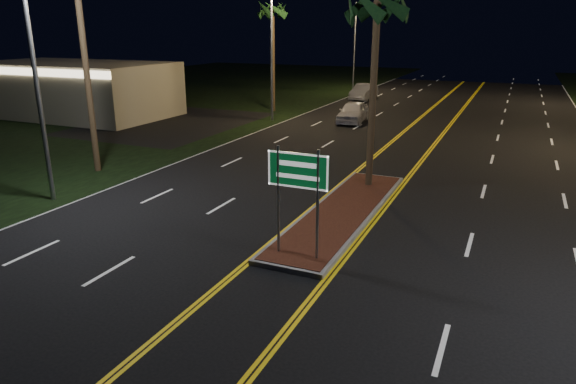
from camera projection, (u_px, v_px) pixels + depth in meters
The scene contains 12 objects.
ground at pixel (253, 304), 12.56m from camera, with size 120.00×120.00×0.00m, color black.
grass_left at pixel (86, 104), 45.93m from camera, with size 40.00×110.00×0.01m, color black.
median_island at pixel (342, 212), 18.63m from camera, with size 2.25×10.25×0.17m.
highway_sign at pixel (298, 181), 14.26m from camera, with size 1.80×0.08×3.20m.
commercial_building at pixel (74, 89), 39.41m from camera, with size 15.00×8.12×4.00m.
streetlight_left_near at pixel (40, 51), 18.43m from camera, with size 1.91×0.44×9.00m.
streetlight_left_mid at pixel (276, 40), 35.83m from camera, with size 1.91×0.44×9.00m.
streetlight_left_far at pixel (358, 36), 53.24m from camera, with size 1.91×0.44×9.00m.
palm_median at pixel (377, 6), 19.48m from camera, with size 2.40×2.40×8.30m.
palm_left_far at pixel (273, 11), 39.53m from camera, with size 2.40×2.40×8.80m.
car_near at pixel (353, 110), 36.63m from camera, with size 2.23×5.21×1.74m, color silver.
car_far at pixel (364, 90), 48.33m from camera, with size 2.22×5.17×1.72m, color silver.
Camera 1 is at (5.31, -9.81, 6.45)m, focal length 32.00 mm.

